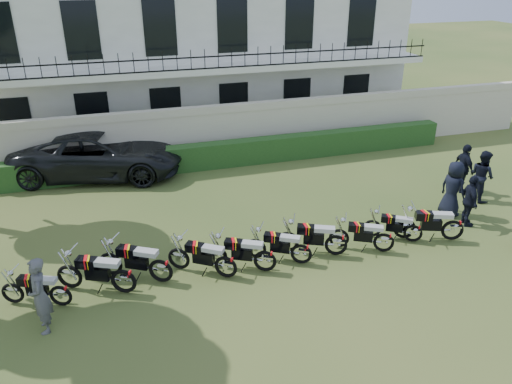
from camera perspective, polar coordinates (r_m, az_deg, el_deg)
ground at (r=13.97m, az=2.21°, el=-7.66°), size 100.00×100.00×0.00m
perimeter_wall at (r=20.51m, az=-5.16°, el=6.73°), size 30.00×0.35×2.30m
hedge at (r=20.22m, az=-1.82°, el=4.54°), size 18.00×0.60×1.00m
building at (r=25.65m, az=-8.38°, el=16.06°), size 20.40×9.60×7.40m
motorcycle_0 at (r=12.86m, az=-21.50°, el=-10.48°), size 1.65×0.80×0.95m
motorcycle_1 at (r=12.78m, az=-14.95°, el=-9.22°), size 1.92×1.03×1.13m
motorcycle_2 at (r=12.97m, az=-10.87°, el=-8.25°), size 1.81×1.14×1.12m
motorcycle_3 at (r=12.96m, az=-3.48°, el=-7.97°), size 1.66×1.19×1.06m
motorcycle_4 at (r=13.18m, az=1.04°, el=-7.33°), size 1.76×1.00×1.06m
motorcycle_5 at (r=13.56m, az=5.22°, el=-6.54°), size 1.64×1.02×1.01m
motorcycle_6 at (r=14.04m, az=9.17°, el=-5.45°), size 1.83×0.97×1.08m
motorcycle_7 at (r=14.49m, az=14.45°, el=-5.12°), size 1.65×0.96×1.00m
motorcycle_8 at (r=15.25m, az=17.56°, el=-4.08°), size 1.48×0.99×0.93m
motorcycle_9 at (r=15.68m, az=21.62°, el=-3.57°), size 1.92×0.91×1.10m
suv at (r=19.92m, az=-17.54°, el=4.17°), size 6.76×4.28×1.74m
inspector at (r=12.01m, az=-23.48°, el=-10.84°), size 0.51×0.71×1.81m
officer_2 at (r=16.65m, az=23.25°, el=-0.94°), size 0.69×1.05×1.66m
officer_3 at (r=17.09m, az=21.57°, el=0.35°), size 0.78×1.01×1.84m
officer_4 at (r=18.63m, az=24.42°, el=1.72°), size 0.69×0.87×1.78m
officer_5 at (r=19.04m, az=22.64°, el=2.50°), size 0.50×1.06×1.77m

